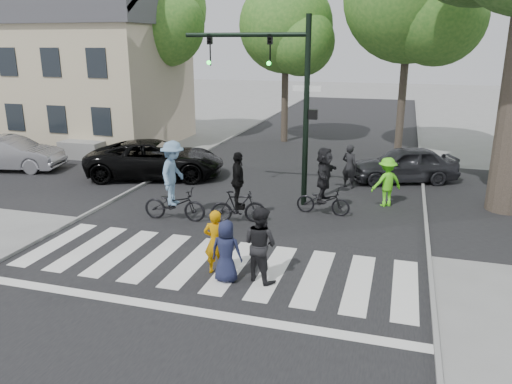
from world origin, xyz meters
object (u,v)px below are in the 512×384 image
at_px(pedestrian_child, 226,251).
at_px(car_suv, 156,159).
at_px(cyclist_right, 324,185).
at_px(pedestrian_woman, 216,242).
at_px(cyclist_left, 174,187).
at_px(car_grey, 404,164).
at_px(cyclist_mid, 238,194).
at_px(car_silver, 10,154).
at_px(traffic_signal, 280,85).
at_px(pedestrian_adult, 260,244).

relative_size(pedestrian_child, car_suv, 0.27).
height_order(pedestrian_child, cyclist_right, cyclist_right).
bearing_deg(cyclist_right, pedestrian_woman, -109.29).
xyz_separation_m(cyclist_left, cyclist_right, (4.21, 1.80, -0.10)).
bearing_deg(car_grey, cyclist_left, -65.71).
distance_m(pedestrian_child, cyclist_mid, 3.82).
bearing_deg(car_silver, pedestrian_woman, -130.98).
xyz_separation_m(pedestrian_child, cyclist_left, (-2.86, 3.35, 0.34)).
xyz_separation_m(traffic_signal, cyclist_mid, (-0.69, -2.23, -3.02)).
xyz_separation_m(pedestrian_adult, cyclist_left, (-3.57, 3.09, 0.18)).
height_order(cyclist_right, car_suv, cyclist_right).
distance_m(traffic_signal, pedestrian_woman, 6.44).
distance_m(cyclist_left, car_silver, 10.01).
xyz_separation_m(cyclist_mid, cyclist_right, (2.30, 1.46, 0.07)).
height_order(cyclist_left, car_suv, cyclist_left).
xyz_separation_m(cyclist_mid, car_suv, (-4.79, 4.02, -0.14)).
xyz_separation_m(pedestrian_woman, pedestrian_adult, (1.07, -0.03, 0.09)).
bearing_deg(cyclist_left, traffic_signal, 44.67).
bearing_deg(cyclist_right, traffic_signal, 154.53).
height_order(pedestrian_woman, car_suv, pedestrian_woman).
distance_m(pedestrian_woman, pedestrian_adult, 1.07).
distance_m(pedestrian_adult, car_suv, 9.86).
bearing_deg(car_grey, traffic_signal, -65.63).
relative_size(traffic_signal, pedestrian_woman, 3.86).
distance_m(traffic_signal, pedestrian_child, 6.73).
bearing_deg(pedestrian_adult, pedestrian_woman, 22.67).
xyz_separation_m(car_suv, car_silver, (-6.42, -0.67, -0.03)).
bearing_deg(pedestrian_adult, car_suv, -24.65).
height_order(traffic_signal, pedestrian_woman, traffic_signal).
relative_size(pedestrian_child, car_silver, 0.33).
bearing_deg(pedestrian_adult, traffic_signal, -55.77).
relative_size(car_silver, car_grey, 1.07).
height_order(cyclist_mid, car_suv, cyclist_mid).
xyz_separation_m(cyclist_left, car_silver, (-9.30, 3.70, -0.35)).
relative_size(pedestrian_child, car_grey, 0.36).
distance_m(pedestrian_woman, car_grey, 10.38).
bearing_deg(car_silver, cyclist_left, -122.87).
distance_m(pedestrian_child, pedestrian_adult, 0.77).
xyz_separation_m(pedestrian_adult, car_grey, (2.97, 9.59, -0.18)).
bearing_deg(pedestrian_woman, cyclist_mid, -85.48).
relative_size(traffic_signal, car_silver, 1.39).
distance_m(pedestrian_adult, car_grey, 10.05).
height_order(traffic_signal, cyclist_right, traffic_signal).
bearing_deg(cyclist_right, car_suv, 160.16).
bearing_deg(pedestrian_woman, traffic_signal, -96.40).
distance_m(cyclist_left, car_suv, 5.24).
relative_size(pedestrian_adult, cyclist_left, 0.71).
xyz_separation_m(pedestrian_woman, car_silver, (-11.80, 6.76, -0.07)).
xyz_separation_m(pedestrian_child, car_grey, (3.68, 9.85, -0.03)).
relative_size(cyclist_left, car_silver, 0.56).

